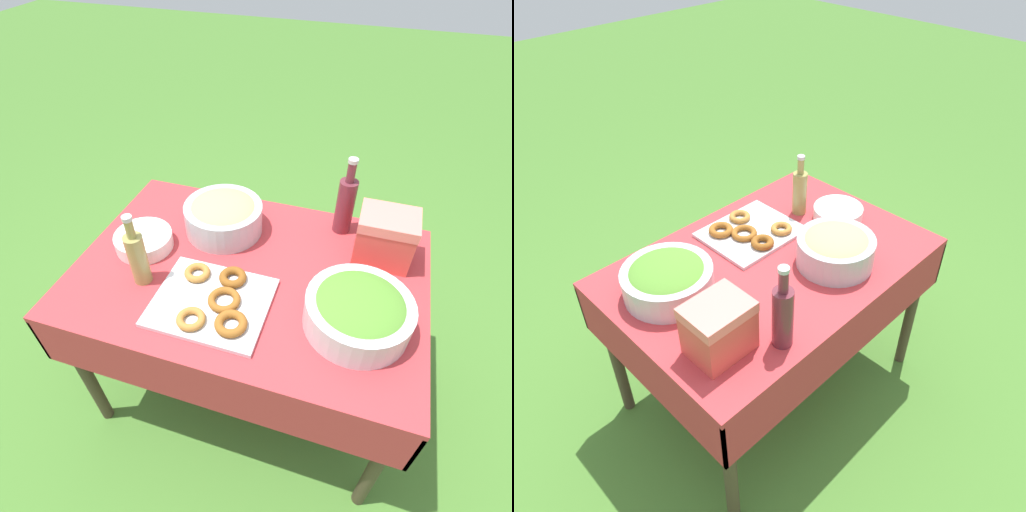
% 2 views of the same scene
% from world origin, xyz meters
% --- Properties ---
extents(ground_plane, '(14.00, 14.00, 0.00)m').
position_xyz_m(ground_plane, '(0.00, 0.00, 0.00)').
color(ground_plane, '#477A2D').
extents(picnic_table, '(1.28, 0.88, 0.78)m').
position_xyz_m(picnic_table, '(0.00, 0.00, 0.67)').
color(picnic_table, '#B73338').
rests_on(picnic_table, ground_plane).
extents(salad_bowl, '(0.34, 0.34, 0.13)m').
position_xyz_m(salad_bowl, '(-0.41, 0.13, 0.85)').
color(salad_bowl, silver).
rests_on(salad_bowl, picnic_table).
extents(pasta_bowl, '(0.31, 0.31, 0.14)m').
position_xyz_m(pasta_bowl, '(0.17, -0.19, 0.85)').
color(pasta_bowl, '#B2B7BC').
rests_on(pasta_bowl, picnic_table).
extents(donut_platter, '(0.39, 0.34, 0.05)m').
position_xyz_m(donut_platter, '(0.06, 0.19, 0.80)').
color(donut_platter, silver).
rests_on(donut_platter, picnic_table).
extents(plate_stack, '(0.22, 0.22, 0.06)m').
position_xyz_m(plate_stack, '(0.43, -0.00, 0.81)').
color(plate_stack, white).
rests_on(plate_stack, picnic_table).
extents(olive_oil_bottle, '(0.07, 0.07, 0.29)m').
position_xyz_m(olive_oil_bottle, '(0.35, 0.16, 0.89)').
color(olive_oil_bottle, '#998E4C').
rests_on(olive_oil_bottle, picnic_table).
extents(wine_bottle, '(0.07, 0.07, 0.33)m').
position_xyz_m(wine_bottle, '(-0.29, -0.34, 0.91)').
color(wine_bottle, maroon).
rests_on(wine_bottle, picnic_table).
extents(cooler_box, '(0.21, 0.17, 0.20)m').
position_xyz_m(cooler_box, '(-0.45, -0.22, 0.88)').
color(cooler_box, '#E04C42').
rests_on(cooler_box, picnic_table).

